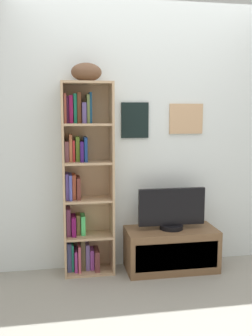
{
  "coord_description": "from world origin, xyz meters",
  "views": [
    {
      "loc": [
        -0.81,
        -2.44,
        1.48
      ],
      "look_at": [
        -0.23,
        0.85,
        1.0
      ],
      "focal_mm": 40.74,
      "sensor_mm": 36.0,
      "label": 1
    }
  ],
  "objects_px": {
    "football": "(86,72)",
    "television": "(172,210)",
    "tv_stand": "(171,249)",
    "bookshelf": "(83,184)"
  },
  "relations": [
    {
      "from": "football",
      "to": "television",
      "type": "bearing_deg",
      "value": -5.16
    },
    {
      "from": "football",
      "to": "television",
      "type": "distance_m",
      "value": 1.47
    },
    {
      "from": "tv_stand",
      "to": "television",
      "type": "xyz_separation_m",
      "value": [
        0.0,
        0.0,
        0.39
      ]
    },
    {
      "from": "football",
      "to": "television",
      "type": "xyz_separation_m",
      "value": [
        0.77,
        -0.07,
        -1.25
      ]
    },
    {
      "from": "bookshelf",
      "to": "television",
      "type": "xyz_separation_m",
      "value": [
        0.82,
        -0.1,
        -0.25
      ]
    },
    {
      "from": "bookshelf",
      "to": "tv_stand",
      "type": "relative_size",
      "value": 2.05
    },
    {
      "from": "football",
      "to": "television",
      "type": "relative_size",
      "value": 0.43
    },
    {
      "from": "bookshelf",
      "to": "television",
      "type": "height_order",
      "value": "bookshelf"
    },
    {
      "from": "tv_stand",
      "to": "television",
      "type": "bearing_deg",
      "value": 90.0
    },
    {
      "from": "television",
      "to": "tv_stand",
      "type": "bearing_deg",
      "value": -90.0
    }
  ]
}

